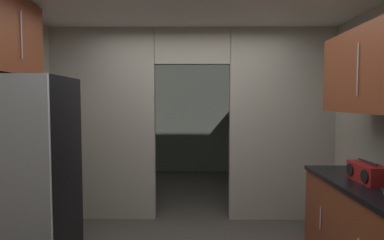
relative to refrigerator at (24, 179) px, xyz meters
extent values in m
cube|color=#ADA899|center=(0.29, 1.49, 0.38)|extent=(1.39, 0.12, 2.57)
cube|color=#ADA899|center=(2.69, 1.49, 0.38)|extent=(1.39, 0.12, 2.57)
cube|color=#ADA899|center=(1.49, 1.49, 1.42)|extent=(1.01, 0.12, 0.48)
cube|color=gray|center=(1.49, 4.46, 0.38)|extent=(3.79, 0.10, 2.57)
cube|color=gray|center=(-0.35, 2.97, 0.38)|extent=(0.10, 2.97, 2.57)
cube|color=gray|center=(3.33, 2.97, 0.38)|extent=(0.10, 2.97, 2.57)
cube|color=black|center=(0.00, 0.02, 0.00)|extent=(0.79, 0.67, 1.81)
cube|color=#B7BABC|center=(0.00, -0.34, 0.00)|extent=(0.79, 0.03, 1.81)
cube|color=brown|center=(3.06, -0.12, -0.48)|extent=(0.61, 1.62, 0.85)
cube|color=black|center=(3.06, -0.12, -0.03)|extent=(0.65, 1.62, 0.04)
cylinder|color=#B7BABC|center=(2.74, 0.24, -0.44)|extent=(0.01, 0.01, 0.22)
cube|color=brown|center=(3.06, -0.12, 0.95)|extent=(0.34, 1.46, 0.73)
cylinder|color=#B7BABC|center=(2.88, -0.12, 0.95)|extent=(0.01, 0.01, 0.44)
cube|color=brown|center=(-0.22, 0.10, 1.29)|extent=(0.34, 0.87, 0.71)
cylinder|color=#B7BABC|center=(-0.04, 0.10, 1.29)|extent=(0.01, 0.01, 0.42)
cube|color=maroon|center=(3.03, -0.03, 0.07)|extent=(0.17, 0.42, 0.16)
cylinder|color=#262626|center=(3.03, -0.03, 0.17)|extent=(0.02, 0.29, 0.02)
cylinder|color=black|center=(2.94, -0.15, 0.07)|extent=(0.01, 0.11, 0.11)
cylinder|color=black|center=(2.94, 0.09, 0.07)|extent=(0.01, 0.11, 0.11)
camera|label=1|loc=(1.53, -2.79, 0.69)|focal=29.80mm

